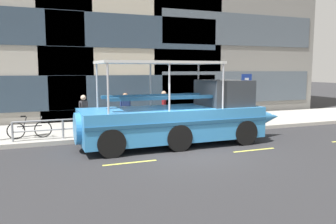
% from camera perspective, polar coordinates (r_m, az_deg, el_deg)
% --- Properties ---
extents(ground_plane, '(120.00, 120.00, 0.00)m').
position_cam_1_polar(ground_plane, '(12.49, 3.72, -6.80)').
color(ground_plane, '#2B2B2D').
extents(sidewalk, '(32.00, 4.80, 0.18)m').
position_cam_1_polar(sidewalk, '(17.60, -4.07, -2.43)').
color(sidewalk, '#A8A59E').
rests_on(sidewalk, ground_plane).
extents(curb_edge, '(32.00, 0.18, 0.18)m').
position_cam_1_polar(curb_edge, '(15.28, -1.26, -3.87)').
color(curb_edge, '#B2ADA3').
rests_on(curb_edge, ground_plane).
extents(lane_centreline, '(25.80, 0.12, 0.01)m').
position_cam_1_polar(lane_centreline, '(12.01, 4.84, -7.35)').
color(lane_centreline, '#DBD64C').
rests_on(lane_centreline, ground_plane).
extents(curb_guardrail, '(11.50, 0.09, 0.81)m').
position_cam_1_polar(curb_guardrail, '(15.37, -2.96, -1.40)').
color(curb_guardrail, gray).
rests_on(curb_guardrail, sidewalk).
extents(parking_sign, '(0.60, 0.12, 2.60)m').
position_cam_1_polar(parking_sign, '(18.04, 12.96, 3.58)').
color(parking_sign, '#4C4F54').
rests_on(parking_sign, sidewalk).
extents(leaned_bicycle, '(1.74, 0.46, 0.96)m').
position_cam_1_polar(leaned_bicycle, '(15.12, -22.21, -2.72)').
color(leaned_bicycle, black).
rests_on(leaned_bicycle, sidewalk).
extents(duck_tour_boat, '(9.01, 2.50, 3.32)m').
position_cam_1_polar(duck_tour_boat, '(13.75, 2.72, -0.82)').
color(duck_tour_boat, '#388CD1').
rests_on(duck_tour_boat, ground_plane).
extents(pedestrian_near_bow, '(0.44, 0.21, 1.52)m').
position_cam_1_polar(pedestrian_near_bow, '(17.70, 6.84, 0.88)').
color(pedestrian_near_bow, '#47423D').
rests_on(pedestrian_near_bow, sidewalk).
extents(pedestrian_mid_left, '(0.31, 0.48, 1.77)m').
position_cam_1_polar(pedestrian_mid_left, '(16.89, -0.69, 1.16)').
color(pedestrian_mid_left, black).
rests_on(pedestrian_mid_left, sidewalk).
extents(pedestrian_mid_right, '(0.51, 0.24, 1.76)m').
position_cam_1_polar(pedestrian_mid_right, '(15.83, -7.17, 0.67)').
color(pedestrian_mid_right, '#1E2338').
rests_on(pedestrian_mid_right, sidewalk).
extents(pedestrian_near_stern, '(0.43, 0.33, 1.71)m').
position_cam_1_polar(pedestrian_near_stern, '(15.62, -13.98, 0.32)').
color(pedestrian_near_stern, '#47423D').
rests_on(pedestrian_near_stern, sidewalk).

